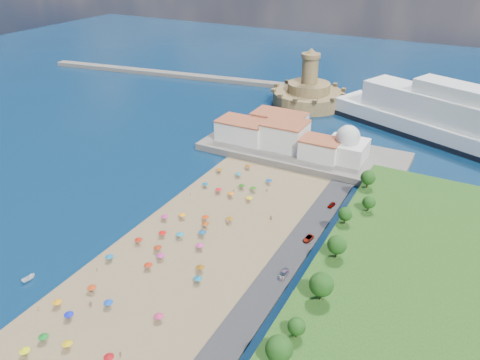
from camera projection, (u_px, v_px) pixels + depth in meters
The scene contains 12 objects.
ground at pixel (194, 230), 155.66m from camera, with size 700.00×700.00×0.00m, color #071938.
terrace at pixel (302, 151), 207.82m from camera, with size 90.00×36.00×3.00m, color #59544C.
jetty at pixel (287, 119), 244.41m from camera, with size 18.00×70.00×2.40m, color #59544C.
breakwater at pixel (181, 75), 320.13m from camera, with size 200.00×7.00×2.60m, color #59544C.
waterfront_buildings at pixel (277, 132), 210.75m from camera, with size 57.00×29.00×11.00m.
domed_building at pixel (347, 146), 194.47m from camera, with size 16.00×16.00×15.00m.
fortress at pixel (308, 94), 265.27m from camera, with size 40.00×40.00×32.40m.
beach_parasols at pixel (177, 238), 147.67m from camera, with size 31.46×116.92×2.20m.
beachgoers at pixel (193, 232), 152.17m from camera, with size 36.39×93.88×1.89m.
moored_boats at pixel (5, 298), 125.25m from camera, with size 4.58×20.07×1.64m.
parked_cars at pixel (305, 243), 146.36m from camera, with size 2.68×47.97×1.43m.
hillside_trees at pixel (327, 263), 123.61m from camera, with size 10.35×111.03×7.88m.
Camera 1 is at (74.40, -107.58, 87.34)m, focal length 35.00 mm.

